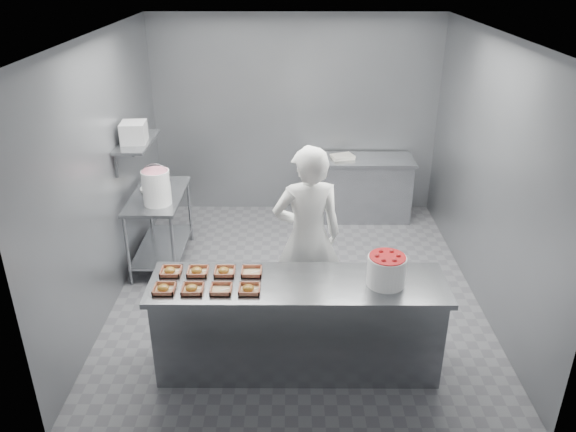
% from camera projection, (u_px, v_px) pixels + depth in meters
% --- Properties ---
extents(floor, '(4.50, 4.50, 0.00)m').
position_uv_depth(floor, '(296.00, 287.00, 6.48)').
color(floor, '#4C4C51').
rests_on(floor, ground).
extents(ceiling, '(4.50, 4.50, 0.00)m').
position_uv_depth(ceiling, '(298.00, 34.00, 5.29)').
color(ceiling, white).
rests_on(ceiling, wall_back).
extents(wall_back, '(4.00, 0.04, 2.80)m').
position_uv_depth(wall_back, '(296.00, 116.00, 7.92)').
color(wall_back, slate).
rests_on(wall_back, ground).
extents(wall_left, '(0.04, 4.50, 2.80)m').
position_uv_depth(wall_left, '(107.00, 173.00, 5.89)').
color(wall_left, slate).
rests_on(wall_left, ground).
extents(wall_right, '(0.04, 4.50, 2.80)m').
position_uv_depth(wall_right, '(488.00, 173.00, 5.87)').
color(wall_right, slate).
rests_on(wall_right, ground).
extents(service_counter, '(2.60, 0.70, 0.90)m').
position_uv_depth(service_counter, '(298.00, 324.00, 5.06)').
color(service_counter, slate).
rests_on(service_counter, ground).
extents(prep_table, '(0.60, 1.20, 0.90)m').
position_uv_depth(prep_table, '(160.00, 218.00, 6.77)').
color(prep_table, slate).
rests_on(prep_table, ground).
extents(back_counter, '(1.50, 0.60, 0.90)m').
position_uv_depth(back_counter, '(358.00, 188.00, 8.00)').
color(back_counter, slate).
rests_on(back_counter, ground).
extents(wall_shelf, '(0.35, 0.90, 0.03)m').
position_uv_depth(wall_shelf, '(137.00, 142.00, 6.37)').
color(wall_shelf, slate).
rests_on(wall_shelf, wall_left).
extents(tray_0, '(0.19, 0.18, 0.06)m').
position_uv_depth(tray_0, '(164.00, 289.00, 4.74)').
color(tray_0, tan).
rests_on(tray_0, service_counter).
extents(tray_1, '(0.19, 0.18, 0.06)m').
position_uv_depth(tray_1, '(192.00, 289.00, 4.74)').
color(tray_1, tan).
rests_on(tray_1, service_counter).
extents(tray_2, '(0.19, 0.18, 0.04)m').
position_uv_depth(tray_2, '(221.00, 289.00, 4.74)').
color(tray_2, tan).
rests_on(tray_2, service_counter).
extents(tray_3, '(0.19, 0.18, 0.06)m').
position_uv_depth(tray_3, '(249.00, 289.00, 4.73)').
color(tray_3, tan).
rests_on(tray_3, service_counter).
extents(tray_4, '(0.19, 0.18, 0.06)m').
position_uv_depth(tray_4, '(171.00, 271.00, 5.00)').
color(tray_4, tan).
rests_on(tray_4, service_counter).
extents(tray_5, '(0.19, 0.18, 0.06)m').
position_uv_depth(tray_5, '(198.00, 271.00, 5.00)').
color(tray_5, tan).
rests_on(tray_5, service_counter).
extents(tray_6, '(0.19, 0.18, 0.06)m').
position_uv_depth(tray_6, '(224.00, 271.00, 5.00)').
color(tray_6, tan).
rests_on(tray_6, service_counter).
extents(tray_7, '(0.19, 0.18, 0.04)m').
position_uv_depth(tray_7, '(252.00, 272.00, 5.00)').
color(tray_7, tan).
rests_on(tray_7, service_counter).
extents(worker, '(0.76, 0.56, 1.89)m').
position_uv_depth(worker, '(307.00, 237.00, 5.54)').
color(worker, white).
rests_on(worker, ground).
extents(strawberry_tub, '(0.33, 0.33, 0.27)m').
position_uv_depth(strawberry_tub, '(386.00, 269.00, 4.78)').
color(strawberry_tub, white).
rests_on(strawberry_tub, service_counter).
extents(glaze_bucket, '(0.33, 0.31, 0.49)m').
position_uv_depth(glaze_bucket, '(156.00, 187.00, 6.31)').
color(glaze_bucket, white).
rests_on(glaze_bucket, prep_table).
extents(bucket_lid, '(0.41, 0.41, 0.02)m').
position_uv_depth(bucket_lid, '(154.00, 189.00, 6.77)').
color(bucket_lid, white).
rests_on(bucket_lid, prep_table).
extents(rag, '(0.17, 0.15, 0.02)m').
position_uv_depth(rag, '(157.00, 181.00, 7.02)').
color(rag, '#CCB28C').
rests_on(rag, prep_table).
extents(appliance, '(0.29, 0.33, 0.23)m').
position_uv_depth(appliance, '(134.00, 132.00, 6.25)').
color(appliance, gray).
rests_on(appliance, wall_shelf).
extents(paper_stack, '(0.35, 0.29, 0.05)m').
position_uv_depth(paper_stack, '(342.00, 157.00, 7.80)').
color(paper_stack, silver).
rests_on(paper_stack, back_counter).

